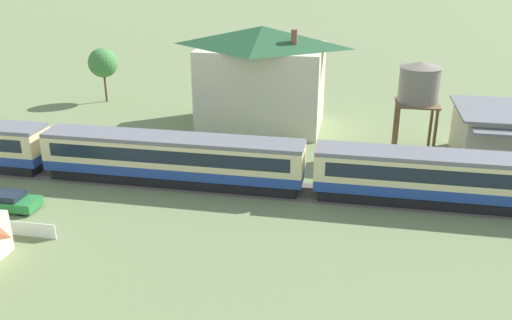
% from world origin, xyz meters
% --- Properties ---
extents(passenger_train, '(87.31, 3.21, 3.94)m').
position_xyz_m(passenger_train, '(-21.57, -0.54, 2.19)').
color(passenger_train, '#234293').
rests_on(passenger_train, ground_plane).
extents(railway_track, '(140.83, 3.60, 0.04)m').
position_xyz_m(railway_track, '(-30.74, -0.54, 0.01)').
color(railway_track, '#665B51').
rests_on(railway_track, ground_plane).
extents(station_house_dark_green_roof, '(13.37, 9.78, 10.44)m').
position_xyz_m(station_house_dark_green_roof, '(-28.43, 15.45, 5.35)').
color(station_house_dark_green_roof, beige).
rests_on(station_house_dark_green_roof, ground_plane).
extents(water_tower, '(3.80, 3.80, 8.47)m').
position_xyz_m(water_tower, '(-13.26, 10.29, 6.44)').
color(water_tower, brown).
rests_on(water_tower, ground_plane).
extents(parked_car_green, '(4.14, 1.88, 1.31)m').
position_xyz_m(parked_car_green, '(-42.93, -7.42, 0.62)').
color(parked_car_green, '#287A38').
rests_on(parked_car_green, ground_plane).
extents(yard_tree_0, '(3.52, 3.52, 6.55)m').
position_xyz_m(yard_tree_0, '(-48.91, 21.21, 4.77)').
color(yard_tree_0, '#4C3823').
rests_on(yard_tree_0, ground_plane).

